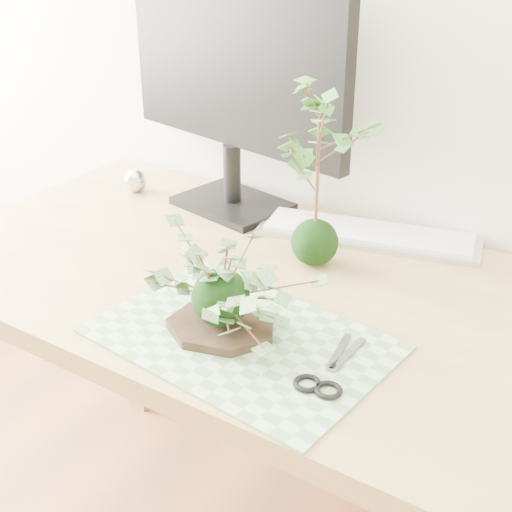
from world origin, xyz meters
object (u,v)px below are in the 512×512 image
Objects in this scene: monitor at (233,71)px; desk at (324,343)px; ivy_kokedama at (220,273)px; maple_kokedama at (319,130)px; keyboard at (368,234)px.

desk is at bearing -24.23° from monitor.
monitor is (-0.37, 0.26, 0.39)m from desk.
ivy_kokedama reaches higher than desk.
monitor reaches higher than desk.
desk is 4.33× the size of maple_kokedama.
maple_kokedama is at bearing 88.91° from ivy_kokedama.
maple_kokedama is 0.80× the size of keyboard.
monitor is at bearing 168.21° from keyboard.
ivy_kokedama is 0.33m from maple_kokedama.
maple_kokedama is at bearing -16.96° from monitor.
monitor reaches higher than maple_kokedama.
keyboard is at bearing 12.78° from monitor.
monitor is at bearing 122.48° from ivy_kokedama.
ivy_kokedama is at bearing -109.37° from keyboard.
monitor reaches higher than ivy_kokedama.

